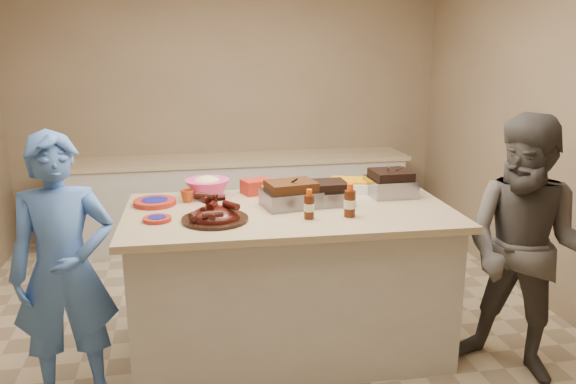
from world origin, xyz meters
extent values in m
cube|color=#47230F|center=(0.15, -0.02, 0.99)|extent=(0.40, 0.33, 0.11)
cube|color=black|center=(0.39, 0.01, 0.99)|extent=(0.31, 0.26, 0.09)
cube|color=gray|center=(0.89, 0.13, 0.99)|extent=(0.31, 0.31, 0.12)
cylinder|color=silver|center=(0.32, 0.30, 0.99)|extent=(0.30, 0.30, 0.05)
cube|color=#D89807|center=(0.67, 0.32, 0.99)|extent=(0.38, 0.32, 0.09)
cylinder|color=#3D1809|center=(0.20, -0.30, 0.99)|extent=(0.06, 0.06, 0.18)
cylinder|color=#3D1809|center=(0.46, -0.31, 0.99)|extent=(0.07, 0.07, 0.21)
cylinder|color=#E3B700|center=(0.01, 0.17, 0.99)|extent=(0.05, 0.05, 0.13)
imported|color=silver|center=(0.18, 0.19, 0.99)|extent=(0.13, 0.04, 0.13)
cylinder|color=maroon|center=(-0.73, 0.19, 0.99)|extent=(0.29, 0.29, 0.03)
cylinder|color=maroon|center=(-0.70, -0.17, 0.99)|extent=(0.18, 0.18, 0.02)
imported|color=#A33A10|center=(-0.52, 0.22, 0.99)|extent=(0.09, 0.09, 0.09)
cube|color=maroon|center=(-0.02, 0.36, 0.99)|extent=(0.24, 0.21, 0.10)
imported|color=#504D48|center=(1.47, -0.64, 0.00)|extent=(1.75, 1.70, 0.62)
camera|label=1|loc=(-0.55, -3.48, 2.02)|focal=35.00mm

